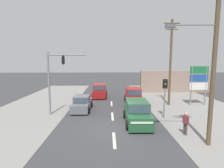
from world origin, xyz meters
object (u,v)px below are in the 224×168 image
Objects in this scene: traffic_signal_mast at (54,75)px; shopping_plaza_sign at (199,80)px; pedestrian_at_kerb at (186,122)px; suv_kerbside_parked at (137,113)px; utility_pole_foreground_right at (212,57)px; sedan_oncoming_mid at (82,104)px; pedestal_signal_right_kerb at (165,92)px; suv_crossing_left at (100,91)px; suv_receding_far at (133,96)px; utility_pole_midground_right at (171,61)px.

shopping_plaza_sign is (15.61, 3.53, -0.85)m from traffic_signal_mast.
suv_kerbside_parked is at bearing 140.62° from pedestrian_at_kerb.
shopping_plaza_sign reaches higher than suv_kerbside_parked.
utility_pole_foreground_right is 12.77m from sedan_oncoming_mid.
traffic_signal_mast is 1.69× the size of pedestal_signal_right_kerb.
suv_receding_far is at bearing -42.72° from suv_crossing_left.
pedestrian_at_kerb is (-1.79, -8.49, -4.21)m from utility_pole_midground_right.
suv_crossing_left reaches higher than sedan_oncoming_mid.
utility_pole_foreground_right is 12.14m from suv_receding_far.
suv_crossing_left is (-11.80, 4.96, -2.10)m from shopping_plaza_sign.
traffic_signal_mast is 3.68× the size of pedestrian_at_kerb.
pedestal_signal_right_kerb is 7.27m from shopping_plaza_sign.
suv_crossing_left is (-4.32, 3.98, 0.00)m from suv_receding_far.
suv_receding_far reaches higher than pedestrian_at_kerb.
pedestal_signal_right_kerb is at bearing -19.77° from sedan_oncoming_mid.
pedestal_signal_right_kerb reaches higher than suv_crossing_left.
suv_kerbside_parked is (-3.64, 3.93, -4.46)m from utility_pole_foreground_right.
utility_pole_foreground_right reaches higher than shopping_plaza_sign.
shopping_plaza_sign is at bearing 58.47° from pedestrian_at_kerb.
utility_pole_foreground_right is at bearing -29.98° from traffic_signal_mast.
pedestal_signal_right_kerb reaches higher than suv_kerbside_parked.
traffic_signal_mast is 1.30× the size of shopping_plaza_sign.
utility_pole_midground_right is 11.06m from sedan_oncoming_mid.
traffic_signal_mast is at bearing -163.70° from utility_pole_midground_right.
suv_receding_far is 1.02× the size of suv_crossing_left.
utility_pole_foreground_right is 2.34× the size of sedan_oncoming_mid.
suv_kerbside_parked and suv_receding_far have the same top height.
utility_pole_midground_right reaches higher than shopping_plaza_sign.
utility_pole_midground_right is 5.89m from pedestal_signal_right_kerb.
traffic_signal_mast is at bearing 161.70° from suv_kerbside_parked.
pedestal_signal_right_kerb is 0.78× the size of suv_crossing_left.
pedestrian_at_kerb is (8.15, -6.52, 0.22)m from sedan_oncoming_mid.
shopping_plaza_sign is 1.00× the size of suv_receding_far.
utility_pole_foreground_right is at bearing -63.94° from suv_crossing_left.
utility_pole_midground_right is at bearing 78.09° from pedestrian_at_kerb.
utility_pole_foreground_right is 6.97m from suv_kerbside_parked.
suv_receding_far is at bearing 103.79° from pedestrian_at_kerb.
sedan_oncoming_mid is 0.94× the size of suv_crossing_left.
suv_receding_far is (-2.00, 5.71, -1.53)m from pedestal_signal_right_kerb.
utility_pole_midground_right is 6.01× the size of pedestrian_at_kerb.
traffic_signal_mast reaches higher than suv_crossing_left.
suv_crossing_left is (-7.28, 14.88, -4.46)m from utility_pole_foreground_right.
utility_pole_midground_right is 10.63m from suv_crossing_left.
traffic_signal_mast is at bearing -144.84° from sedan_oncoming_mid.
sedan_oncoming_mid is 10.44m from pedestrian_at_kerb.
suv_receding_far reaches higher than sedan_oncoming_mid.
shopping_plaza_sign reaches higher than sedan_oncoming_mid.
traffic_signal_mast is 9.74m from suv_receding_far.
shopping_plaza_sign is 1.01× the size of suv_kerbside_parked.
traffic_signal_mast reaches higher than suv_receding_far.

